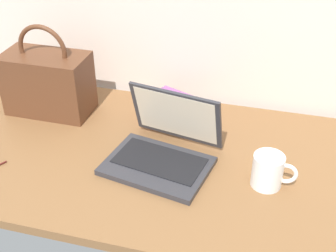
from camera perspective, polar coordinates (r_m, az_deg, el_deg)
The scene contains 5 objects.
desk at distance 1.41m, azimuth 0.71°, elevation -4.68°, with size 1.60×0.76×0.03m.
laptop at distance 1.37m, azimuth -0.52°, elevation -2.84°, with size 0.35×0.33×0.21m.
coffee_mug at distance 1.31m, azimuth 12.80°, elevation -5.59°, with size 0.13×0.09×0.10m.
handbag at distance 1.65m, azimuth -15.16°, elevation 5.47°, with size 0.30×0.16×0.33m.
book_stack at distance 1.58m, azimuth 0.65°, elevation 2.11°, with size 0.23×0.21×0.07m.
Camera 1 is at (0.27, -1.08, 0.89)m, focal length 47.50 mm.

